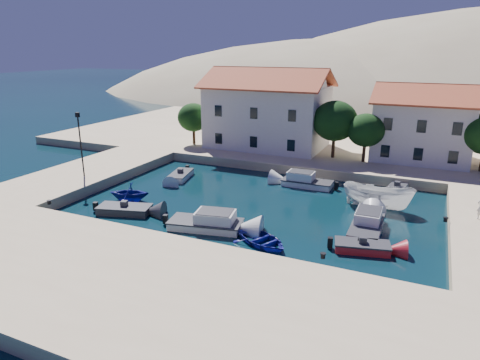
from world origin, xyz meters
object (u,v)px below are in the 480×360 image
at_px(building_mid, 423,121).
at_px(boat_east, 377,208).
at_px(lamppost, 80,138).
at_px(cabin_cruiser_east, 367,226).
at_px(rowboat_south, 262,244).
at_px(building_left, 268,107).
at_px(cabin_cruiser_south, 206,222).

height_order(building_mid, boat_east, building_mid).
relative_size(lamppost, cabin_cruiser_east, 1.17).
distance_m(lamppost, rowboat_south, 21.82).
bearing_deg(boat_east, building_left, 52.32).
height_order(building_left, cabin_cruiser_east, building_left).
height_order(building_mid, lamppost, building_mid).
distance_m(building_mid, cabin_cruiser_south, 29.07).
bearing_deg(lamppost, rowboat_south, -13.43).
bearing_deg(cabin_cruiser_south, lamppost, 153.70).
bearing_deg(cabin_cruiser_east, rowboat_south, 128.09).
relative_size(lamppost, boat_east, 1.05).
bearing_deg(building_mid, cabin_cruiser_south, -118.40).
distance_m(lamppost, cabin_cruiser_south, 16.96).
bearing_deg(lamppost, cabin_cruiser_south, -14.92).
height_order(rowboat_south, cabin_cruiser_east, cabin_cruiser_east).
distance_m(cabin_cruiser_east, boat_east, 5.39).
bearing_deg(building_left, building_mid, 3.18).
bearing_deg(boat_east, cabin_cruiser_east, -175.38).
xyz_separation_m(lamppost, cabin_cruiser_south, (15.86, -4.23, -4.28)).
height_order(building_mid, cabin_cruiser_south, building_mid).
bearing_deg(cabin_cruiser_east, boat_east, -1.80).
height_order(building_left, cabin_cruiser_south, building_left).
xyz_separation_m(cabin_cruiser_south, rowboat_south, (4.85, -0.72, -0.48)).
distance_m(building_mid, rowboat_south, 27.88).
distance_m(building_left, boat_east, 22.03).
xyz_separation_m(building_mid, cabin_cruiser_south, (-13.64, -25.23, -4.75)).
xyz_separation_m(building_left, cabin_cruiser_south, (4.36, -24.23, -5.46)).
height_order(building_left, rowboat_south, building_left).
height_order(cabin_cruiser_east, boat_east, cabin_cruiser_east).
bearing_deg(cabin_cruiser_east, cabin_cruiser_south, 110.43).
bearing_deg(boat_east, building_mid, -3.80).
bearing_deg(cabin_cruiser_east, lamppost, 89.21).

